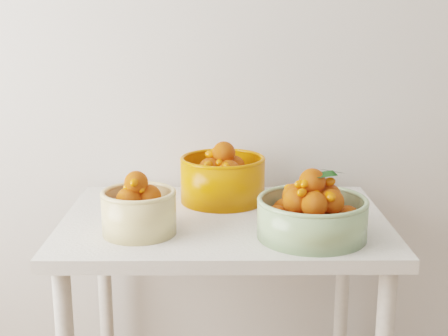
{
  "coord_description": "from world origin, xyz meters",
  "views": [
    {
      "loc": [
        -0.25,
        -0.24,
        1.37
      ],
      "look_at": [
        -0.24,
        1.55,
        0.92
      ],
      "focal_mm": 50.0,
      "sensor_mm": 36.0,
      "label": 1
    }
  ],
  "objects_px": {
    "bowl_green": "(312,214)",
    "bowl_orange": "(223,178)",
    "table": "(224,246)",
    "bowl_cream": "(139,210)"
  },
  "relations": [
    {
      "from": "bowl_green",
      "to": "bowl_orange",
      "type": "bearing_deg",
      "value": 125.43
    },
    {
      "from": "bowl_orange",
      "to": "bowl_green",
      "type": "bearing_deg",
      "value": -54.57
    },
    {
      "from": "table",
      "to": "bowl_green",
      "type": "bearing_deg",
      "value": -35.57
    },
    {
      "from": "bowl_green",
      "to": "bowl_orange",
      "type": "relative_size",
      "value": 1.19
    },
    {
      "from": "bowl_cream",
      "to": "table",
      "type": "bearing_deg",
      "value": 29.85
    },
    {
      "from": "bowl_cream",
      "to": "bowl_orange",
      "type": "relative_size",
      "value": 0.84
    },
    {
      "from": "bowl_green",
      "to": "bowl_orange",
      "type": "height_order",
      "value": "bowl_orange"
    },
    {
      "from": "table",
      "to": "bowl_green",
      "type": "relative_size",
      "value": 2.54
    },
    {
      "from": "table",
      "to": "bowl_orange",
      "type": "distance_m",
      "value": 0.25
    },
    {
      "from": "bowl_cream",
      "to": "bowl_orange",
      "type": "height_order",
      "value": "bowl_orange"
    }
  ]
}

